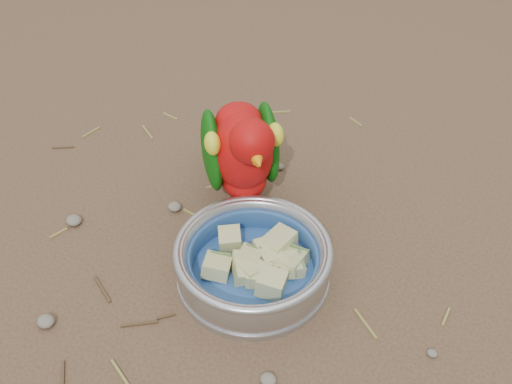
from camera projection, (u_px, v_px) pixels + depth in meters
The scene contains 6 objects.
ground at pixel (232, 263), 0.80m from camera, with size 60.00×60.00×0.00m, color brown.
food_bowl at pixel (253, 274), 0.77m from camera, with size 0.21×0.21×0.02m, color #B2B2BA.
bowl_wall at pixel (253, 259), 0.75m from camera, with size 0.21×0.21×0.04m, color #B2B2BA, non-canonical shape.
fruit_wedges at pixel (253, 262), 0.76m from camera, with size 0.12×0.12×0.03m, color #C4C07E, non-canonical shape.
lory_parrot at pixel (243, 160), 0.82m from camera, with size 0.11×0.23×0.19m, color #AD0A0A, non-canonical shape.
ground_debris at pixel (232, 256), 0.81m from camera, with size 0.90×0.80×0.01m, color olive, non-canonical shape.
Camera 1 is at (0.34, -0.42, 0.60)m, focal length 40.00 mm.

